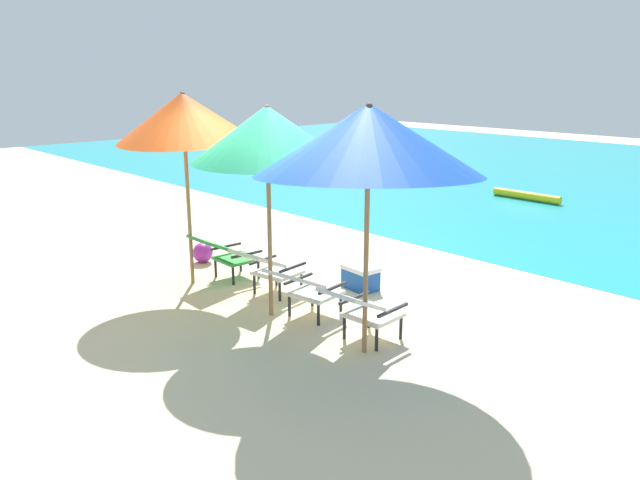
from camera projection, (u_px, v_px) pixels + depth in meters
name	position (u px, v px, depth m)	size (l,w,h in m)	color
ground_plane	(479.00, 244.00, 10.32)	(40.00, 40.00, 0.00)	beige
swim_buoy	(526.00, 196.00, 13.87)	(0.18, 0.18, 1.60)	yellow
lounge_chair_far_left	(226.00, 252.00, 8.41)	(0.57, 0.89, 0.68)	#338E3D
lounge_chair_near_left	(268.00, 266.00, 7.80)	(0.66, 0.94, 0.68)	silver
lounge_chair_near_right	(306.00, 287.00, 7.05)	(0.65, 0.94, 0.68)	silver
lounge_chair_far_right	(363.00, 308.00, 6.42)	(0.59, 0.91, 0.68)	silver
beach_umbrella_left	(183.00, 117.00, 7.83)	(2.22, 2.24, 2.58)	olive
beach_umbrella_center	(267.00, 134.00, 6.74)	(2.20, 2.21, 2.46)	olive
beach_umbrella_right	(368.00, 140.00, 5.76)	(3.12, 3.12, 2.58)	olive
beach_ball	(203.00, 253.00, 9.29)	(0.30, 0.30, 0.30)	purple
cooler_box	(361.00, 277.00, 8.14)	(0.50, 0.36, 0.32)	#194CA5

